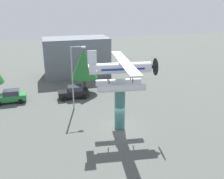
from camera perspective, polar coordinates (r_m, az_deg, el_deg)
ground_plane at (r=28.21m, az=1.70°, el=-8.55°), size 140.00×140.00×0.00m
display_pedestal at (r=27.21m, az=1.74°, el=-4.29°), size 1.10×1.10×4.57m
floatplane_monument at (r=25.90m, az=2.12°, el=3.77°), size 7.06×10.46×4.00m
car_near_green at (r=37.17m, az=-21.68°, el=-1.42°), size 4.20×2.02×1.76m
car_mid_black at (r=36.52m, az=-8.50°, el=-0.57°), size 4.20×2.02×1.76m
streetlight_primary at (r=31.66m, az=-8.51°, el=3.46°), size 1.84×0.28×8.01m
storefront_building at (r=47.19m, az=-7.90°, el=7.23°), size 11.49×5.87×6.83m
tree_east at (r=37.94m, az=-6.24°, el=5.77°), size 3.91×3.91×6.54m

